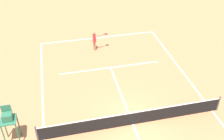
% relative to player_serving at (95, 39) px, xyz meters
% --- Properties ---
extents(ground_plane, '(60.00, 60.00, 0.00)m').
position_rel_player_serving_xyz_m(ground_plane, '(-0.65, 8.72, -0.99)').
color(ground_plane, '#D37A4C').
extents(court_lines, '(10.20, 21.64, 0.01)m').
position_rel_player_serving_xyz_m(court_lines, '(-0.65, 8.72, -0.99)').
color(court_lines, white).
rests_on(court_lines, ground).
extents(tennis_net, '(10.80, 0.10, 1.07)m').
position_rel_player_serving_xyz_m(tennis_net, '(-0.65, 8.72, -0.50)').
color(tennis_net, '#4C4C51').
rests_on(tennis_net, ground).
extents(player_serving, '(1.31, 0.51, 1.67)m').
position_rel_player_serving_xyz_m(player_serving, '(0.00, 0.00, 0.00)').
color(player_serving, '#9E704C').
rests_on(player_serving, ground).
extents(tennis_ball, '(0.07, 0.07, 0.07)m').
position_rel_player_serving_xyz_m(tennis_ball, '(0.03, 2.78, -0.96)').
color(tennis_ball, '#CCE033').
rests_on(tennis_ball, ground).
extents(umpire_chair, '(0.80, 0.80, 2.41)m').
position_rel_player_serving_xyz_m(umpire_chair, '(5.95, 8.42, 0.61)').
color(umpire_chair, '#2D6B4C').
rests_on(umpire_chair, ground).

